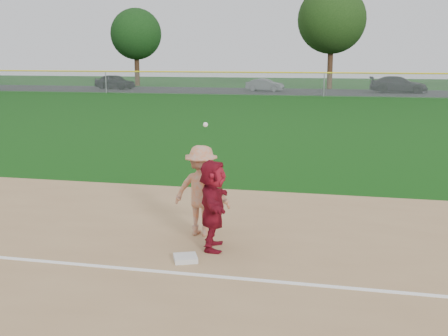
% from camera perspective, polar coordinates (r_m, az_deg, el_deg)
% --- Properties ---
extents(ground, '(160.00, 160.00, 0.00)m').
position_cam_1_polar(ground, '(9.81, -1.96, -9.16)').
color(ground, '#0E3E0C').
rests_on(ground, ground).
extents(foul_line, '(60.00, 0.10, 0.01)m').
position_cam_1_polar(foul_line, '(9.09, -3.27, -10.73)').
color(foul_line, white).
rests_on(foul_line, infield_dirt).
extents(parking_asphalt, '(120.00, 10.00, 0.01)m').
position_cam_1_polar(parking_asphalt, '(55.04, 10.40, 7.60)').
color(parking_asphalt, black).
rests_on(parking_asphalt, ground).
extents(first_base, '(0.51, 0.51, 0.09)m').
position_cam_1_polar(first_base, '(9.66, -3.94, -9.13)').
color(first_base, silver).
rests_on(first_base, infield_dirt).
extents(base_runner, '(0.76, 1.57, 1.63)m').
position_cam_1_polar(base_runner, '(9.99, -1.12, -3.76)').
color(base_runner, maroon).
rests_on(base_runner, infield_dirt).
extents(car_left, '(4.73, 2.87, 1.50)m').
position_cam_1_polar(car_left, '(60.30, -11.03, 8.61)').
color(car_left, black).
rests_on(car_left, parking_asphalt).
extents(car_mid, '(3.78, 1.65, 1.21)m').
position_cam_1_polar(car_mid, '(55.50, 4.19, 8.42)').
color(car_mid, '#56595D').
rests_on(car_mid, parking_asphalt).
extents(car_right, '(5.31, 2.21, 1.53)m').
position_cam_1_polar(car_right, '(55.33, 17.29, 8.10)').
color(car_right, black).
rests_on(car_right, parking_asphalt).
extents(first_base_play, '(1.20, 1.10, 2.28)m').
position_cam_1_polar(first_base_play, '(10.78, -2.30, -2.30)').
color(first_base_play, '#9F9FA1').
rests_on(first_base_play, infield_dirt).
extents(outfield_fence, '(110.00, 0.12, 110.00)m').
position_cam_1_polar(outfield_fence, '(48.96, 10.16, 9.46)').
color(outfield_fence, '#999EA0').
rests_on(outfield_fence, ground).
extents(tree_1, '(5.80, 5.80, 8.75)m').
position_cam_1_polar(tree_1, '(66.55, -8.93, 13.29)').
color(tree_1, '#332012').
rests_on(tree_1, ground).
extents(tree_2, '(7.00, 7.00, 10.58)m').
position_cam_1_polar(tree_2, '(60.54, 10.89, 14.60)').
color(tree_2, '#382214').
rests_on(tree_2, ground).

